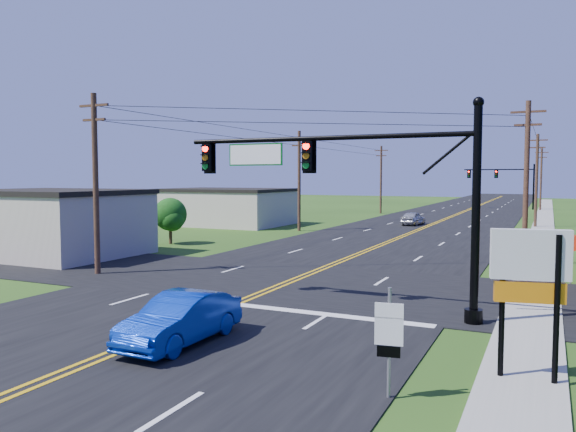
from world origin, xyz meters
The scene contains 20 objects.
ground centered at (0.00, 0.00, 0.00)m, with size 260.00×260.00×0.00m, color #213E11.
road_main centered at (0.00, 50.00, 0.02)m, with size 16.00×220.00×0.04m, color black.
road_cross centered at (0.00, 12.00, 0.02)m, with size 70.00×10.00×0.04m, color black.
sidewalk centered at (10.50, 40.00, 0.04)m, with size 2.00×160.00×0.08m, color gray.
signal_mast_main centered at (4.34, 8.00, 4.75)m, with size 11.30×0.60×7.48m.
signal_mast_far centered at (4.44, 80.00, 4.55)m, with size 10.98×0.60×7.48m.
cream_bldg_near centered at (-17.00, 14.00, 2.06)m, with size 10.20×8.20×4.10m.
cream_bldg_far centered at (-19.00, 38.00, 1.86)m, with size 12.20×9.20×3.70m.
utility_pole_left_a centered at (-9.50, 10.00, 4.72)m, with size 1.80×0.28×9.00m.
utility_pole_left_b centered at (-9.50, 35.00, 4.72)m, with size 1.80×0.28×9.00m.
utility_pole_left_c centered at (-9.50, 62.00, 4.72)m, with size 1.80×0.28×9.00m.
utility_pole_right_a centered at (9.80, 22.00, 4.72)m, with size 1.80×0.28×9.00m.
utility_pole_right_b centered at (9.80, 48.00, 4.72)m, with size 1.80×0.28×9.00m.
utility_pole_right_c centered at (9.80, 78.00, 4.72)m, with size 1.80×0.28×9.00m.
tree_left centered at (-14.00, 22.00, 2.16)m, with size 2.40×2.40×3.37m.
blue_car centered at (1.34, 2.01, 0.72)m, with size 1.53×4.40×1.45m, color #072CA7.
distant_car centered at (-1.46, 45.33, 0.68)m, with size 1.60×3.97×1.35m, color #ABACB0.
route_sign centered at (7.88, 0.60, 1.45)m, with size 0.62×0.15×2.49m.
stop_sign centered at (11.95, 16.98, 1.68)m, with size 0.80×0.29×2.33m.
pylon_sign centered at (10.61, 3.00, 2.67)m, with size 1.79×0.62×3.66m.
Camera 1 is at (10.97, -11.24, 4.89)m, focal length 35.00 mm.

